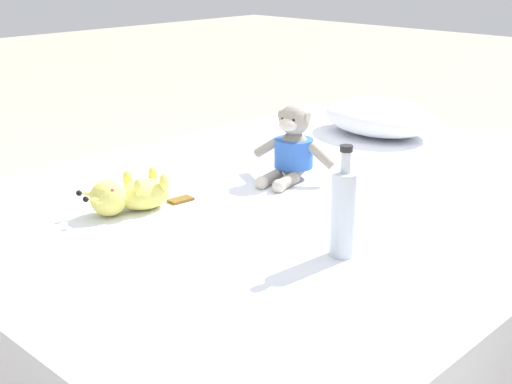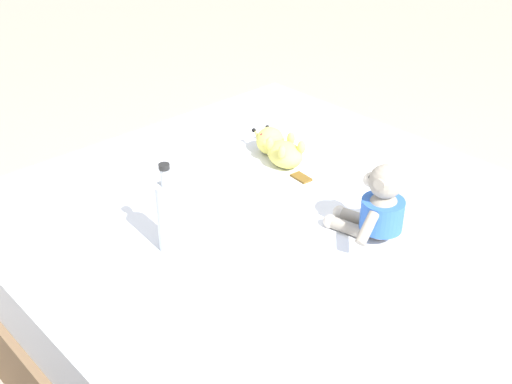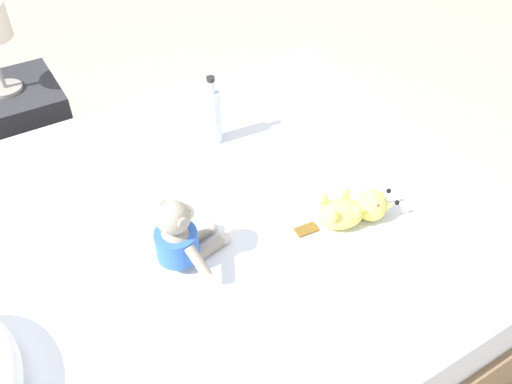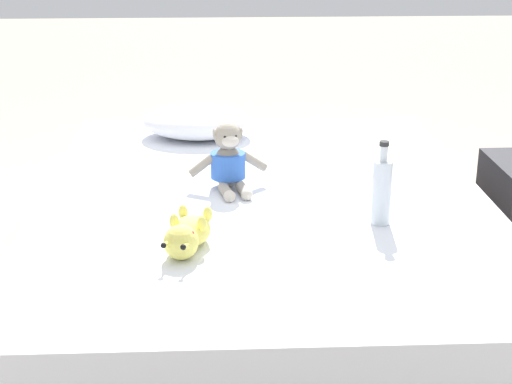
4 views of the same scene
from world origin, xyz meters
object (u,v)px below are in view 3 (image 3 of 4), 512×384
(plush_yellow_creature, at_px, (354,210))
(nightstand, at_px, (22,135))
(plush_monkey, at_px, (179,238))
(bed, at_px, (193,275))
(glass_bottle, at_px, (213,116))

(plush_yellow_creature, relative_size, nightstand, 0.69)
(plush_monkey, bearing_deg, nightstand, 10.73)
(bed, relative_size, plush_yellow_creature, 6.38)
(plush_yellow_creature, distance_m, nightstand, 1.59)
(nightstand, bearing_deg, plush_yellow_creature, -150.83)
(plush_yellow_creature, xyz_separation_m, nightstand, (1.37, 0.76, -0.28))
(bed, height_order, plush_yellow_creature, plush_yellow_creature)
(plush_monkey, xyz_separation_m, glass_bottle, (0.47, -0.35, 0.01))
(plush_yellow_creature, xyz_separation_m, glass_bottle, (0.59, 0.17, 0.06))
(bed, distance_m, plush_monkey, 0.36)
(plush_monkey, xyz_separation_m, plush_yellow_creature, (-0.13, -0.53, -0.05))
(bed, xyz_separation_m, plush_yellow_creature, (-0.25, -0.46, 0.29))
(plush_monkey, height_order, nightstand, plush_monkey)
(glass_bottle, relative_size, nightstand, 0.57)
(plush_yellow_creature, relative_size, glass_bottle, 1.22)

